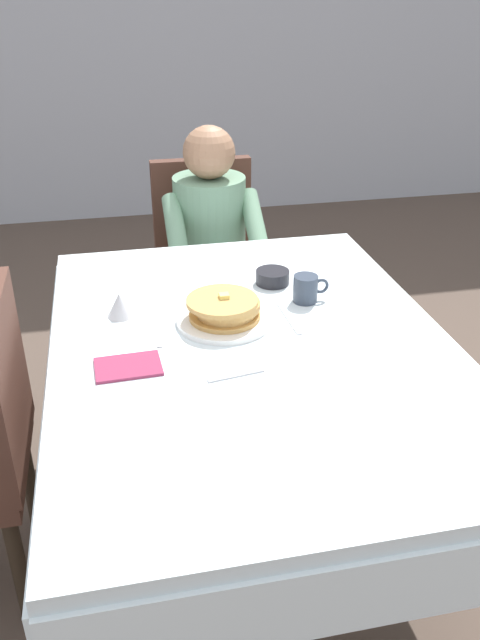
# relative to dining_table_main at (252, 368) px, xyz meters

# --- Properties ---
(ground_plane) EXTENTS (14.00, 14.00, 0.00)m
(ground_plane) POSITION_rel_dining_table_main_xyz_m (0.00, 0.00, -0.65)
(ground_plane) COLOR brown
(dining_table_main) EXTENTS (1.12, 1.52, 0.74)m
(dining_table_main) POSITION_rel_dining_table_main_xyz_m (0.00, 0.00, 0.00)
(dining_table_main) COLOR silver
(dining_table_main) RESTS_ON ground
(chair_diner) EXTENTS (0.44, 0.45, 0.93)m
(chair_diner) POSITION_rel_dining_table_main_xyz_m (0.06, 1.17, -0.12)
(chair_diner) COLOR #4C2D23
(chair_diner) RESTS_ON ground
(diner_person) EXTENTS (0.40, 0.43, 1.12)m
(diner_person) POSITION_rel_dining_table_main_xyz_m (0.06, 1.01, 0.02)
(diner_person) COLOR gray
(diner_person) RESTS_ON ground
(plate_breakfast) EXTENTS (0.28, 0.28, 0.02)m
(plate_breakfast) POSITION_rel_dining_table_main_xyz_m (-0.06, 0.13, 0.10)
(plate_breakfast) COLOR white
(plate_breakfast) RESTS_ON dining_table_main
(breakfast_stack) EXTENTS (0.22, 0.21, 0.08)m
(breakfast_stack) POSITION_rel_dining_table_main_xyz_m (-0.05, 0.12, 0.14)
(breakfast_stack) COLOR tan
(breakfast_stack) RESTS_ON plate_breakfast
(cup_coffee) EXTENTS (0.11, 0.08, 0.08)m
(cup_coffee) POSITION_rel_dining_table_main_xyz_m (0.22, 0.21, 0.13)
(cup_coffee) COLOR #333D4C
(cup_coffee) RESTS_ON dining_table_main
(bowl_butter) EXTENTS (0.11, 0.11, 0.04)m
(bowl_butter) POSITION_rel_dining_table_main_xyz_m (0.15, 0.36, 0.11)
(bowl_butter) COLOR black
(bowl_butter) RESTS_ON dining_table_main
(syrup_pitcher) EXTENTS (0.08, 0.08, 0.07)m
(syrup_pitcher) POSITION_rel_dining_table_main_xyz_m (-0.35, 0.23, 0.13)
(syrup_pitcher) COLOR silver
(syrup_pitcher) RESTS_ON dining_table_main
(fork_left_of_plate) EXTENTS (0.03, 0.18, 0.00)m
(fork_left_of_plate) POSITION_rel_dining_table_main_xyz_m (-0.25, 0.11, 0.09)
(fork_left_of_plate) COLOR silver
(fork_left_of_plate) RESTS_ON dining_table_main
(knife_right_of_plate) EXTENTS (0.02, 0.20, 0.00)m
(knife_right_of_plate) POSITION_rel_dining_table_main_xyz_m (0.13, 0.11, 0.09)
(knife_right_of_plate) COLOR silver
(knife_right_of_plate) RESTS_ON dining_table_main
(spoon_near_edge) EXTENTS (0.15, 0.04, 0.00)m
(spoon_near_edge) POSITION_rel_dining_table_main_xyz_m (-0.08, -0.16, 0.09)
(spoon_near_edge) COLOR silver
(spoon_near_edge) RESTS_ON dining_table_main
(napkin_folded) EXTENTS (0.17, 0.13, 0.01)m
(napkin_folded) POSITION_rel_dining_table_main_xyz_m (-0.35, -0.07, 0.09)
(napkin_folded) COLOR #8C2D4C
(napkin_folded) RESTS_ON dining_table_main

